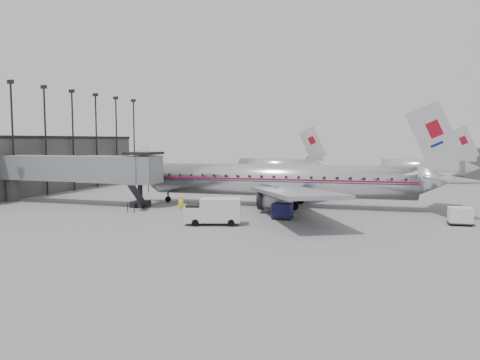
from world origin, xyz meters
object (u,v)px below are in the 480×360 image
(service_van, at_px, (213,211))
(baggage_cart_white, at_px, (460,216))
(baggage_cart_navy, at_px, (282,211))
(ramp_worker, at_px, (181,204))
(airliner, at_px, (286,181))

(service_van, distance_m, baggage_cart_white, 22.54)
(service_van, relative_size, baggage_cart_navy, 2.71)
(ramp_worker, bearing_deg, baggage_cart_navy, -31.33)
(service_van, distance_m, ramp_worker, 8.37)
(baggage_cart_white, height_order, ramp_worker, ramp_worker)
(baggage_cart_navy, height_order, ramp_worker, ramp_worker)
(airliner, relative_size, service_van, 6.93)
(airliner, relative_size, baggage_cart_navy, 18.78)
(baggage_cart_navy, height_order, baggage_cart_white, baggage_cart_white)
(airliner, distance_m, baggage_cart_navy, 9.03)
(baggage_cart_navy, relative_size, baggage_cart_white, 0.95)
(airliner, height_order, baggage_cart_navy, airliner)
(baggage_cart_navy, distance_m, ramp_worker, 11.38)
(baggage_cart_white, bearing_deg, ramp_worker, 178.76)
(baggage_cart_white, relative_size, ramp_worker, 1.24)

